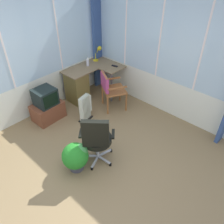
% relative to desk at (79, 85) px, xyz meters
% --- Properties ---
extents(ground, '(5.70, 5.42, 0.06)m').
position_rel_desk_xyz_m(ground, '(-1.36, -1.90, -0.45)').
color(ground, olive).
extents(north_window_panel, '(4.70, 0.07, 2.75)m').
position_rel_desk_xyz_m(north_window_panel, '(-1.36, 0.34, 0.95)').
color(north_window_panel, white).
rests_on(north_window_panel, ground).
extents(east_window_panel, '(0.07, 4.42, 2.75)m').
position_rel_desk_xyz_m(east_window_panel, '(1.02, -1.90, 0.96)').
color(east_window_panel, white).
rests_on(east_window_panel, ground).
extents(curtain_corner, '(0.35, 0.10, 2.65)m').
position_rel_desk_xyz_m(curtain_corner, '(0.89, 0.21, 0.91)').
color(curtain_corner, '#354F85').
rests_on(curtain_corner, ground).
extents(desk, '(1.27, 0.95, 0.77)m').
position_rel_desk_xyz_m(desk, '(0.00, 0.00, 0.00)').
color(desk, olive).
rests_on(desk, ground).
extents(desk_lamp, '(0.24, 0.21, 0.36)m').
position_rel_desk_xyz_m(desk_lamp, '(0.77, 0.07, 0.58)').
color(desk_lamp, yellow).
rests_on(desk_lamp, desk).
extents(tv_remote, '(0.08, 0.16, 0.02)m').
position_rel_desk_xyz_m(tv_remote, '(0.77, -0.45, 0.36)').
color(tv_remote, black).
rests_on(tv_remote, desk).
extents(spray_bottle, '(0.06, 0.06, 0.22)m').
position_rel_desk_xyz_m(spray_bottle, '(0.36, 0.04, 0.46)').
color(spray_bottle, silver).
rests_on(spray_bottle, desk).
extents(wooden_armchair, '(0.66, 0.66, 0.88)m').
position_rel_desk_xyz_m(wooden_armchair, '(0.23, -0.77, 0.15)').
color(wooden_armchair, '#975B2F').
rests_on(wooden_armchair, ground).
extents(office_chair, '(0.61, 0.61, 1.01)m').
position_rel_desk_xyz_m(office_chair, '(-1.11, -1.75, 0.15)').
color(office_chair, '#B7B7BF').
rests_on(office_chair, ground).
extents(tv_on_stand, '(0.65, 0.45, 0.74)m').
position_rel_desk_xyz_m(tv_on_stand, '(-0.97, -0.07, -0.09)').
color(tv_on_stand, brown).
rests_on(tv_on_stand, ground).
extents(space_heater, '(0.37, 0.24, 0.60)m').
position_rel_desk_xyz_m(space_heater, '(-0.42, -0.70, -0.11)').
color(space_heater, silver).
rests_on(space_heater, ground).
extents(potted_plant, '(0.45, 0.45, 0.53)m').
position_rel_desk_xyz_m(potted_plant, '(-1.45, -1.60, -0.12)').
color(potted_plant, '#41404C').
rests_on(potted_plant, ground).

